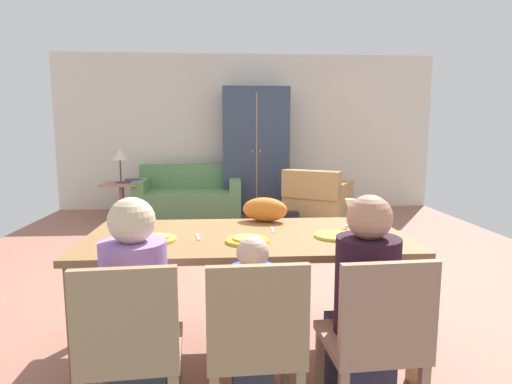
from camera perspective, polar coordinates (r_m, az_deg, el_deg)
name	(u,v)px	position (r m, az deg, el deg)	size (l,w,h in m)	color
ground_plane	(260,260)	(4.76, 0.54, -8.98)	(6.62, 6.21, 0.02)	#956050
back_wall	(247,133)	(7.69, -1.26, 7.91)	(6.62, 0.10, 2.70)	silver
dining_table	(246,245)	(2.68, -1.33, -7.05)	(1.95, 0.95, 0.76)	olive
plate_near_man	(155,239)	(2.58, -13.29, -6.17)	(0.25, 0.25, 0.02)	yellow
pizza_near_man	(155,237)	(2.57, -13.30, -5.84)	(0.17, 0.17, 0.01)	#DD9650
plate_near_child	(247,241)	(2.49, -1.15, -6.47)	(0.25, 0.25, 0.02)	yellow
pizza_near_child	(247,238)	(2.48, -1.15, -6.14)	(0.17, 0.17, 0.01)	gold
plate_near_woman	(336,236)	(2.64, 10.54, -5.73)	(0.25, 0.25, 0.02)	yellow
wine_glass	(350,207)	(2.93, 12.40, -1.95)	(0.07, 0.07, 0.19)	silver
fork	(198,237)	(2.62, -7.73, -5.93)	(0.02, 0.15, 0.01)	silver
knife	(273,230)	(2.77, 2.22, -5.06)	(0.01, 0.17, 0.01)	silver
dining_chair_man	(131,345)	(2.01, -16.33, -18.97)	(0.45, 0.45, 0.87)	#A27E59
person_man	(137,322)	(2.16, -15.55, -16.35)	(0.30, 0.41, 1.11)	#353F4F
dining_chair_child	(255,341)	(1.97, -0.08, -19.22)	(0.43, 0.43, 0.87)	#A37D57
person_child	(252,335)	(2.15, -0.50, -18.54)	(0.22, 0.29, 0.92)	#3A4056
dining_chair_woman	(376,337)	(2.08, 15.74, -18.08)	(0.44, 0.44, 0.87)	#A7745B
person_woman	(363,316)	(2.21, 14.02, -15.67)	(0.30, 0.41, 1.11)	#2E2C47
cat	(265,210)	(3.02, 1.19, -2.34)	(0.32, 0.16, 0.17)	orange
area_rug	(238,226)	(6.31, -2.42, -4.51)	(2.60, 1.80, 0.01)	#97352A
couch	(190,197)	(7.12, -8.83, -0.67)	(1.67, 0.86, 0.82)	#5E8B58
armchair	(317,202)	(6.54, 8.17, -1.32)	(1.17, 1.18, 0.82)	tan
armoire	(255,151)	(7.32, -0.07, 5.54)	(1.10, 0.59, 2.10)	#324057
side_table	(122,196)	(7.03, -17.44, -0.47)	(0.56, 0.56, 0.58)	#A97361
table_lamp	(120,155)	(6.97, -17.66, 4.67)	(0.26, 0.26, 0.54)	#483938
book_lower	(132,182)	(6.99, -16.15, 1.33)	(0.22, 0.16, 0.03)	#9A372B
book_upper	(133,180)	(7.00, -16.10, 1.57)	(0.22, 0.16, 0.03)	#394477
handbag	(287,221)	(6.05, 4.17, -3.87)	(0.32, 0.16, 0.26)	black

